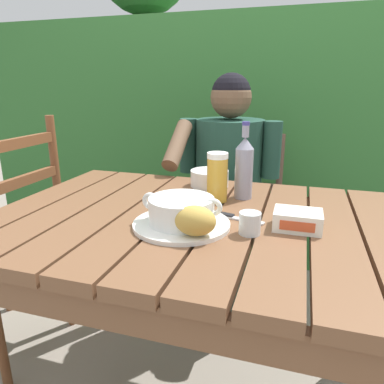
% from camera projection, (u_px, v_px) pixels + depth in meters
% --- Properties ---
extents(dining_table, '(1.21, 0.86, 0.78)m').
position_uv_depth(dining_table, '(191.00, 247.00, 1.11)').
color(dining_table, brown).
rests_on(dining_table, ground_plane).
extents(hedge_backdrop, '(3.91, 0.79, 2.30)m').
position_uv_depth(hedge_backdrop, '(247.00, 126.00, 2.48)').
color(hedge_backdrop, '#326B31').
rests_on(hedge_backdrop, ground_plane).
extents(chair_near_diner, '(0.49, 0.46, 0.90)m').
position_uv_depth(chair_near_diner, '(233.00, 216.00, 1.97)').
color(chair_near_diner, brown).
rests_on(chair_near_diner, ground_plane).
extents(person_eating, '(0.48, 0.47, 1.21)m').
position_uv_depth(person_eating, '(226.00, 181.00, 1.71)').
color(person_eating, '#1F4235').
rests_on(person_eating, ground_plane).
extents(chair_far_side, '(0.43, 0.46, 1.03)m').
position_uv_depth(chair_far_side, '(4.00, 249.00, 1.51)').
color(chair_far_side, brown).
rests_on(chair_far_side, ground_plane).
extents(serving_plate, '(0.27, 0.27, 0.01)m').
position_uv_depth(serving_plate, '(181.00, 224.00, 0.99)').
color(serving_plate, white).
rests_on(serving_plate, dining_table).
extents(soup_bowl, '(0.23, 0.18, 0.08)m').
position_uv_depth(soup_bowl, '(181.00, 210.00, 0.98)').
color(soup_bowl, white).
rests_on(soup_bowl, serving_plate).
extents(bread_roll, '(0.11, 0.08, 0.08)m').
position_uv_depth(bread_roll, '(195.00, 221.00, 0.89)').
color(bread_roll, '#BD9742').
rests_on(bread_roll, serving_plate).
extents(beer_glass, '(0.07, 0.07, 0.16)m').
position_uv_depth(beer_glass, '(217.00, 177.00, 1.19)').
color(beer_glass, gold).
rests_on(beer_glass, dining_table).
extents(beer_bottle, '(0.06, 0.06, 0.26)m').
position_uv_depth(beer_bottle, '(244.00, 167.00, 1.21)').
color(beer_bottle, gray).
rests_on(beer_bottle, dining_table).
extents(water_glass_small, '(0.06, 0.06, 0.06)m').
position_uv_depth(water_glass_small, '(250.00, 223.00, 0.93)').
color(water_glass_small, silver).
rests_on(water_glass_small, dining_table).
extents(butter_tub, '(0.13, 0.10, 0.05)m').
position_uv_depth(butter_tub, '(298.00, 220.00, 0.97)').
color(butter_tub, white).
rests_on(butter_tub, dining_table).
extents(table_knife, '(0.16, 0.05, 0.01)m').
position_uv_depth(table_knife, '(232.00, 217.00, 1.05)').
color(table_knife, silver).
rests_on(table_knife, dining_table).
extents(diner_bowl, '(0.15, 0.15, 0.06)m').
position_uv_depth(diner_bowl, '(209.00, 178.00, 1.37)').
color(diner_bowl, white).
rests_on(diner_bowl, dining_table).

